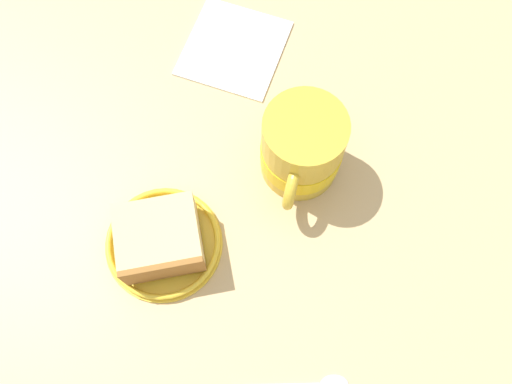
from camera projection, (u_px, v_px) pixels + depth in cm
name	position (u px, v px, depth cm)	size (l,w,h in cm)	color
ground_plane	(234.00, 245.00, 62.04)	(151.52, 151.52, 3.87)	tan
small_plate	(164.00, 243.00, 59.43)	(13.24, 13.24, 1.40)	yellow
cake_slice	(160.00, 239.00, 56.76)	(11.29, 11.52, 5.28)	#9E662D
tea_mug	(302.00, 149.00, 58.61)	(9.25, 11.38, 10.50)	gold
folded_napkin	(234.00, 47.00, 68.67)	(12.16, 12.67, 0.60)	white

